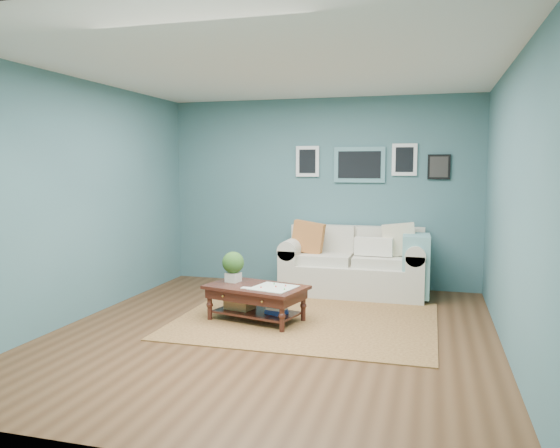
% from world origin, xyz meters
% --- Properties ---
extents(room_shell, '(5.00, 5.02, 2.70)m').
position_xyz_m(room_shell, '(0.02, 0.06, 1.36)').
color(room_shell, brown).
rests_on(room_shell, ground).
extents(area_rug, '(2.84, 2.28, 0.01)m').
position_xyz_m(area_rug, '(0.23, 0.56, 0.01)').
color(area_rug, brown).
rests_on(area_rug, ground).
extents(loveseat, '(1.95, 0.88, 1.00)m').
position_xyz_m(loveseat, '(0.64, 2.03, 0.41)').
color(loveseat, beige).
rests_on(loveseat, ground).
extents(coffee_table, '(1.20, 0.87, 0.75)m').
position_xyz_m(coffee_table, '(-0.36, 0.42, 0.33)').
color(coffee_table, '#34160F').
rests_on(coffee_table, ground).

